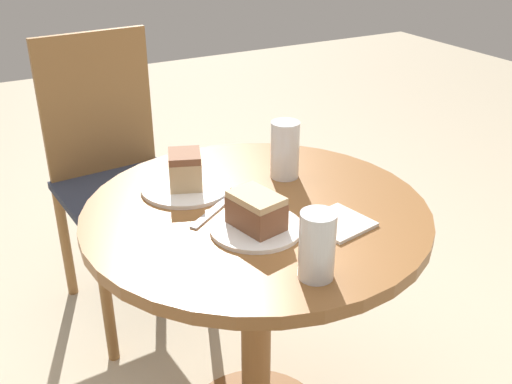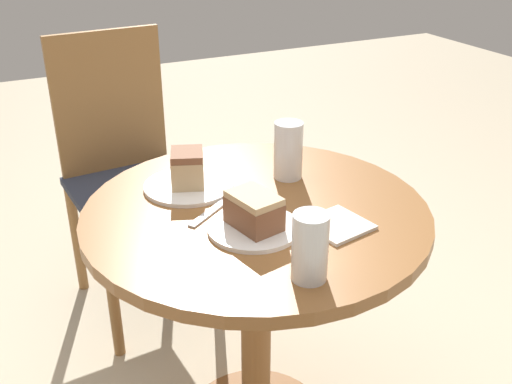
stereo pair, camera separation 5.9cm
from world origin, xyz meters
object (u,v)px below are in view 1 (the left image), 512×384
Objects in this scene: glass_lemonade at (285,153)px; chair at (119,176)px; glass_water at (317,250)px; plate_near at (256,228)px; cake_slice_near at (256,210)px; cake_slice_far at (185,169)px; plate_far at (186,187)px.

chair is at bearing 110.99° from glass_lemonade.
glass_lemonade is at bearing 66.40° from glass_water.
chair is at bearing 93.92° from glass_water.
glass_water is at bearing -85.92° from plate_near.
cake_slice_far is (-0.05, 0.26, 0.01)m from cake_slice_near.
plate_near and plate_far have the same top height.
plate_far is 1.69× the size of cake_slice_near.
plate_far is (-0.05, 0.26, 0.00)m from plate_near.
cake_slice_far is at bearing -93.87° from chair.
glass_water is at bearing -81.46° from plate_far.
glass_lemonade is (0.25, -0.05, 0.01)m from cake_slice_far.
glass_lemonade is at bearing 46.53° from cake_slice_near.
chair is 4.34× the size of plate_far.
plate_far is at bearing 168.39° from glass_lemonade.
cake_slice_near is 0.89× the size of glass_lemonade.
glass_water is (-0.18, -0.41, -0.00)m from glass_lemonade.
cake_slice_near is at bearing 94.08° from glass_water.
chair reaches higher than cake_slice_far.
glass_lemonade is 1.08× the size of glass_water.
plate_far is 1.98× the size of cake_slice_far.
glass_water reaches higher than cake_slice_near.
plate_far is at bearing 102.06° from cake_slice_near.
glass_lemonade is (0.19, 0.20, 0.02)m from cake_slice_near.
chair is 7.04× the size of glass_water.
glass_lemonade reaches higher than cake_slice_far.
chair reaches higher than cake_slice_near.
cake_slice_far is at bearing 116.57° from plate_far.
glass_water reaches higher than plate_near.
cake_slice_far is 0.82× the size of glass_water.
glass_lemonade is (0.25, -0.05, 0.06)m from plate_far.
glass_water is at bearing -81.46° from cake_slice_far.
plate_near is 0.26m from plate_far.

